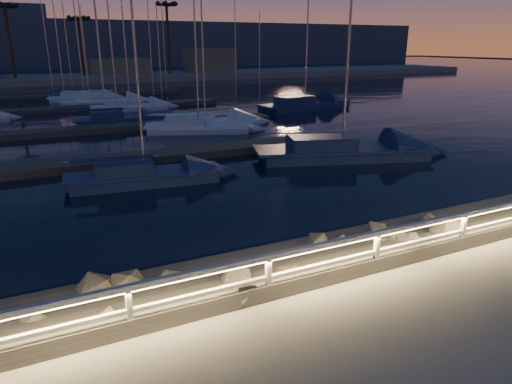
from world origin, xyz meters
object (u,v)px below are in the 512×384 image
sailboat_l (303,104)px  sailboat_k (82,98)px  sailboat_d (338,150)px  sailboat_b (140,175)px  sailboat_c (196,126)px  guard_rail (341,250)px  sailboat_h (202,123)px  sailboat_g (128,106)px  sailboat_j (102,101)px  sailboat_f (116,119)px

sailboat_l → sailboat_k: bearing=129.8°
sailboat_d → sailboat_k: (-9.75, 33.39, -0.05)m
sailboat_b → sailboat_c: 12.43m
guard_rail → sailboat_l: bearing=60.0°
guard_rail → sailboat_h: 24.58m
sailboat_h → sailboat_k: sailboat_h is taller
sailboat_d → sailboat_l: sailboat_l is taller
sailboat_g → sailboat_j: bearing=113.3°
sailboat_l → sailboat_h: bearing=-164.5°
sailboat_j → sailboat_k: 4.79m
sailboat_b → sailboat_l: 26.32m
sailboat_c → sailboat_g: bearing=121.4°
sailboat_f → sailboat_j: size_ratio=0.78×
sailboat_c → sailboat_g: size_ratio=1.05×
guard_rail → sailboat_d: (8.59, 12.08, -0.92)m
sailboat_g → sailboat_c: bearing=-76.8°
sailboat_b → sailboat_g: bearing=87.2°
sailboat_d → sailboat_h: bearing=124.3°
guard_rail → sailboat_c: sailboat_c is taller
sailboat_f → sailboat_l: bearing=5.8°
sailboat_g → sailboat_k: sailboat_k is taller
sailboat_k → sailboat_g: bearing=-58.9°
sailboat_d → guard_rail: bearing=-107.8°
sailboat_b → sailboat_d: 10.76m
sailboat_c → sailboat_d: 11.62m
sailboat_l → guard_rail: bearing=-129.8°
guard_rail → sailboat_d: bearing=54.6°
guard_rail → sailboat_b: sailboat_b is taller
sailboat_f → sailboat_j: sailboat_j is taller
sailboat_j → sailboat_d: bearing=-55.0°
guard_rail → sailboat_g: bearing=87.0°
sailboat_c → sailboat_l: 14.92m
guard_rail → sailboat_f: sailboat_f is taller
sailboat_c → sailboat_h: bearing=75.9°
sailboat_b → sailboat_g: 24.50m
sailboat_d → sailboat_g: sailboat_d is taller
sailboat_l → sailboat_d: bearing=-125.7°
sailboat_h → sailboat_d: bearing=-72.7°
sailboat_h → guard_rail: bearing=-101.1°
guard_rail → sailboat_f: bearing=90.9°
guard_rail → sailboat_h: size_ratio=3.15×
sailboat_g → sailboat_h: sailboat_h is taller
sailboat_h → sailboat_k: 22.29m
sailboat_c → sailboat_h: sailboat_h is taller
sailboat_j → sailboat_b: bearing=-76.0°
sailboat_f → guard_rail: bearing=-87.2°
sailboat_f → sailboat_l: sailboat_l is taller
sailboat_g → sailboat_h: (3.08, -12.13, 0.02)m
sailboat_d → sailboat_f: 18.87m
sailboat_l → sailboat_f: bearing=174.1°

